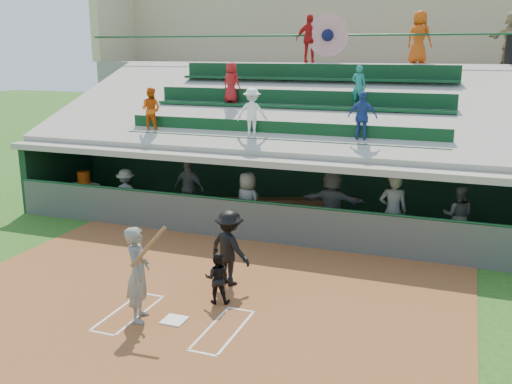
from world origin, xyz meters
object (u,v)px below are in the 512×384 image
(home_plate, at_px, (174,320))
(water_cooler, at_px, (84,178))
(batter_at_plate, at_px, (138,274))
(white_table, at_px, (85,195))
(catcher, at_px, (217,278))

(home_plate, bearing_deg, water_cooler, 136.70)
(water_cooler, bearing_deg, batter_at_plate, -46.87)
(home_plate, distance_m, water_cooler, 9.38)
(home_plate, relative_size, white_table, 0.51)
(home_plate, relative_size, catcher, 0.40)
(catcher, bearing_deg, batter_at_plate, 32.31)
(batter_at_plate, xyz_separation_m, catcher, (1.09, 1.21, -0.41))
(home_plate, xyz_separation_m, white_table, (-6.77, 6.35, 0.38))
(catcher, xyz_separation_m, white_table, (-7.21, 5.29, -0.15))
(catcher, xyz_separation_m, water_cooler, (-7.23, 5.34, 0.42))
(batter_at_plate, bearing_deg, home_plate, 12.93)
(home_plate, height_order, white_table, white_table)
(catcher, relative_size, water_cooler, 2.70)
(home_plate, relative_size, water_cooler, 1.08)
(catcher, bearing_deg, home_plate, 51.95)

